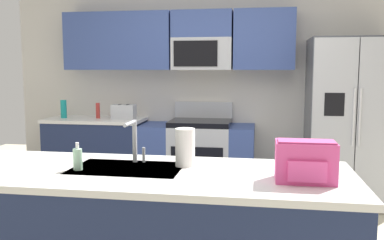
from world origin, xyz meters
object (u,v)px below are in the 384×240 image
Objects in this scene: range_oven at (197,158)px; sink_faucet at (134,138)px; soap_dispenser at (78,159)px; backpack at (305,161)px; pepper_mill at (98,111)px; paper_towel_roll at (185,147)px; refrigerator at (349,122)px; bottle_teal at (64,109)px; toaster at (124,112)px.

sink_faucet is (-0.07, -2.34, 0.62)m from range_oven.
sink_faucet reaches higher than soap_dispenser.
soap_dispenser is 1.34m from backpack.
pepper_mill is 2.82m from paper_towel_roll.
soap_dispenser is at bearing -129.57° from refrigerator.
pepper_mill is at bearing 4.71° from bottle_teal.
toaster is at bearing 102.34° from soap_dispenser.
range_oven is 1.78m from bottle_teal.
soap_dispenser is (0.55, -2.53, -0.02)m from toaster.
sink_faucet reaches higher than toaster.
sink_faucet reaches higher than paper_towel_roll.
bottle_teal is (-0.44, -0.04, 0.02)m from pepper_mill.
bottle_teal is at bearing -175.29° from pepper_mill.
range_oven is at bearing 3.33° from toaster.
paper_towel_roll is (0.28, -2.37, 0.58)m from range_oven.
range_oven is 2.87m from backpack.
pepper_mill is 2.62m from sink_faucet.
bottle_teal is 3.05m from paper_towel_roll.
sink_faucet is 0.35m from paper_towel_roll.
refrigerator is 9.68× the size of pepper_mill.
toaster is at bearing -176.67° from range_oven.
paper_towel_roll reaches higher than bottle_teal.
sink_faucet is at bearing -63.02° from pepper_mill.
backpack is at bearing -53.72° from toaster.
sink_faucet is at bearing -128.25° from refrigerator.
bottle_teal reaches higher than toaster.
sink_faucet is (1.63, -2.30, 0.06)m from bottle_teal.
paper_towel_roll is at bearing 159.92° from backpack.
toaster is 1.17× the size of paper_towel_roll.
pepper_mill is at bearing 171.91° from toaster.
refrigerator is 2.62m from toaster.
paper_towel_roll is (0.63, 0.21, 0.05)m from soap_dispenser.
soap_dispenser is at bearing -161.45° from paper_towel_roll.
range_oven is 7.12× the size of pepper_mill.
sink_faucet is 1.66× the size of soap_dispenser.
toaster is 2.44m from sink_faucet.
pepper_mill is at bearing -179.89° from range_oven.
refrigerator reaches higher than pepper_mill.
toaster is 0.99× the size of sink_faucet.
refrigerator reaches higher than range_oven.
refrigerator reaches higher than toaster.
pepper_mill is at bearing 109.34° from soap_dispenser.
refrigerator is 8.21× the size of bottle_teal.
paper_towel_roll reaches higher than pepper_mill.
bottle_teal is 2.87m from soap_dispenser.
sink_faucet is at bearing 174.91° from paper_towel_roll.
backpack is at bearing -105.98° from refrigerator.
refrigerator is 5.78× the size of backpack.
refrigerator is at bearing -0.42° from toaster.
refrigerator is 10.88× the size of soap_dispenser.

